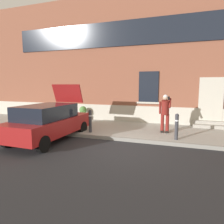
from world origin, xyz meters
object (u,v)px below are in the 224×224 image
object	(u,v)px
hatchback_car_red	(49,121)
bollard_near_person	(177,126)
planter_cream	(50,112)
bollard_far_left	(90,120)
planter_charcoal	(83,113)
person_on_phone	(165,111)

from	to	relation	value
hatchback_car_red	bollard_near_person	size ratio (longest dim) A/B	3.92
bollard_near_person	planter_cream	bearing A→B (deg)	162.22
bollard_near_person	hatchback_car_red	bearing A→B (deg)	-165.74
bollard_far_left	bollard_near_person	bearing A→B (deg)	0.00
hatchback_car_red	bollard_far_left	world-z (taller)	hatchback_car_red
bollard_far_left	planter_charcoal	bearing A→B (deg)	122.85
hatchback_car_red	bollard_far_left	size ratio (longest dim) A/B	3.92
bollard_near_person	bollard_far_left	size ratio (longest dim) A/B	1.00
bollard_near_person	bollard_far_left	distance (m)	3.76
planter_cream	person_on_phone	bearing A→B (deg)	-11.80
hatchback_car_red	bollard_far_left	bearing A→B (deg)	44.79
planter_charcoal	bollard_far_left	bearing A→B (deg)	-57.15
planter_charcoal	planter_cream	bearing A→B (deg)	-172.21
bollard_far_left	person_on_phone	size ratio (longest dim) A/B	0.60
hatchback_car_red	planter_charcoal	xyz separation A→B (m)	(-0.50, 4.06, -0.19)
bollard_near_person	planter_charcoal	bearing A→B (deg)	153.44
bollard_near_person	planter_charcoal	world-z (taller)	bollard_near_person
person_on_phone	hatchback_car_red	bearing A→B (deg)	-157.61
hatchback_car_red	person_on_phone	bearing A→B (deg)	26.58
hatchback_car_red	planter_charcoal	bearing A→B (deg)	97.00
bollard_near_person	person_on_phone	world-z (taller)	person_on_phone
person_on_phone	planter_cream	world-z (taller)	person_on_phone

